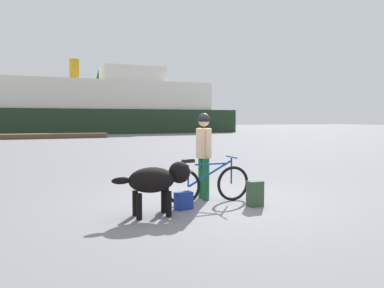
{
  "coord_description": "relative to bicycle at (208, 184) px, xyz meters",
  "views": [
    {
      "loc": [
        -2.99,
        -6.5,
        1.66
      ],
      "look_at": [
        -0.05,
        0.83,
        1.11
      ],
      "focal_mm": 33.92,
      "sensor_mm": 36.0,
      "label": 1
    }
  ],
  "objects": [
    {
      "name": "dog",
      "position": [
        -1.19,
        -0.52,
        0.24
      ],
      "size": [
        1.37,
        0.51,
        0.92
      ],
      "color": "black",
      "rests_on": "ground_plane"
    },
    {
      "name": "backpack",
      "position": [
        0.72,
        -0.57,
        -0.14
      ],
      "size": [
        0.28,
        0.2,
        0.48
      ],
      "primitive_type": "cube",
      "rotation": [
        0.0,
        0.0,
        -0.01
      ],
      "color": "#334C33",
      "rests_on": "ground_plane"
    },
    {
      "name": "person_cyclist",
      "position": [
        0.06,
        0.36,
        0.7
      ],
      "size": [
        0.32,
        0.53,
        1.78
      ],
      "color": "#19592D",
      "rests_on": "ground_plane"
    },
    {
      "name": "pine_tree_center",
      "position": [
        4.78,
        51.81,
        5.37
      ],
      "size": [
        3.71,
        3.71,
        9.31
      ],
      "color": "#4C331E",
      "rests_on": "ground_plane"
    },
    {
      "name": "pine_tree_far_right",
      "position": [
        12.24,
        53.2,
        5.66
      ],
      "size": [
        3.78,
        3.78,
        9.5
      ],
      "color": "#4C331E",
      "rests_on": "ground_plane"
    },
    {
      "name": "pine_tree_mid_back",
      "position": [
        -1.24,
        61.48,
        4.88
      ],
      "size": [
        3.05,
        3.05,
        8.51
      ],
      "color": "#4C331E",
      "rests_on": "ground_plane"
    },
    {
      "name": "ground_plane",
      "position": [
        0.07,
        0.06,
        -0.38
      ],
      "size": [
        160.0,
        160.0,
        0.0
      ],
      "primitive_type": "plane",
      "color": "slate"
    },
    {
      "name": "ferry_boat",
      "position": [
        3.83,
        36.63,
        2.5
      ],
      "size": [
        29.79,
        7.59,
        8.31
      ],
      "color": "#1E331E",
      "rests_on": "ground_plane"
    },
    {
      "name": "handbag_pannier",
      "position": [
        -0.62,
        -0.27,
        -0.23
      ],
      "size": [
        0.34,
        0.23,
        0.32
      ],
      "primitive_type": "cube",
      "rotation": [
        0.0,
        0.0,
        0.15
      ],
      "color": "navy",
      "rests_on": "ground_plane"
    },
    {
      "name": "bicycle",
      "position": [
        0.0,
        0.0,
        0.0
      ],
      "size": [
        1.78,
        0.44,
        0.91
      ],
      "color": "black",
      "rests_on": "ground_plane"
    }
  ]
}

